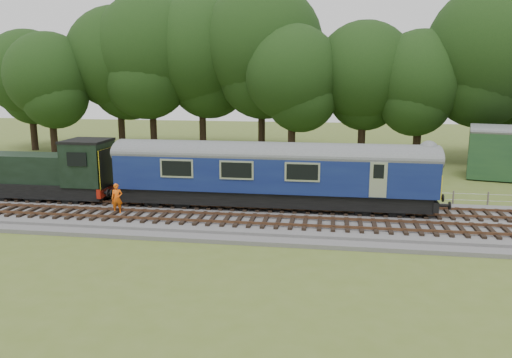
# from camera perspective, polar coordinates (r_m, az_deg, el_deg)

# --- Properties ---
(ground) EXTENTS (120.00, 120.00, 0.00)m
(ground) POSITION_cam_1_polar(r_m,az_deg,el_deg) (27.63, 2.94, -4.75)
(ground) COLOR #526324
(ground) RESTS_ON ground
(ballast) EXTENTS (70.00, 7.00, 0.35)m
(ballast) POSITION_cam_1_polar(r_m,az_deg,el_deg) (27.58, 2.94, -4.41)
(ballast) COLOR #4C4C4F
(ballast) RESTS_ON ground
(track_north) EXTENTS (67.20, 2.40, 0.21)m
(track_north) POSITION_cam_1_polar(r_m,az_deg,el_deg) (28.86, 3.23, -3.18)
(track_north) COLOR black
(track_north) RESTS_ON ballast
(track_south) EXTENTS (67.20, 2.40, 0.21)m
(track_south) POSITION_cam_1_polar(r_m,az_deg,el_deg) (25.99, 2.59, -4.87)
(track_south) COLOR black
(track_south) RESTS_ON ballast
(fence) EXTENTS (64.00, 0.12, 1.00)m
(fence) POSITION_cam_1_polar(r_m,az_deg,el_deg) (31.96, 3.76, -2.49)
(fence) COLOR #6B6054
(fence) RESTS_ON ground
(tree_line) EXTENTS (70.00, 8.00, 18.00)m
(tree_line) POSITION_cam_1_polar(r_m,az_deg,el_deg) (49.07, 5.57, 2.48)
(tree_line) COLOR black
(tree_line) RESTS_ON ground
(dmu_railcar) EXTENTS (18.05, 2.86, 3.88)m
(dmu_railcar) POSITION_cam_1_polar(r_m,az_deg,el_deg) (28.45, 1.88, 1.14)
(dmu_railcar) COLOR black
(dmu_railcar) RESTS_ON ground
(shunter_loco) EXTENTS (8.91, 2.60, 3.38)m
(shunter_loco) POSITION_cam_1_polar(r_m,az_deg,el_deg) (33.21, -22.73, 0.65)
(shunter_loco) COLOR black
(shunter_loco) RESTS_ON ground
(worker) EXTENTS (0.71, 0.59, 1.66)m
(worker) POSITION_cam_1_polar(r_m,az_deg,el_deg) (28.62, -15.61, -2.15)
(worker) COLOR #FF5F0D
(worker) RESTS_ON ballast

